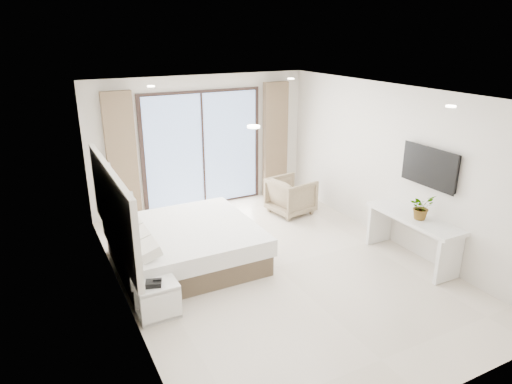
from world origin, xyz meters
TOP-DOWN VIEW (x-y plane):
  - ground at (0.00, 0.00)m, footprint 6.20×6.20m
  - room_shell at (-0.20, 0.82)m, footprint 4.62×6.22m
  - bed at (-1.22, 0.77)m, footprint 2.17×2.07m
  - nightstand at (-2.00, -0.42)m, footprint 0.52×0.43m
  - phone at (-2.04, -0.47)m, footprint 0.23×0.20m
  - console_desk at (2.04, -0.80)m, footprint 0.52×1.65m
  - plant at (2.04, -0.91)m, footprint 0.35×0.39m
  - armchair at (1.39, 1.83)m, footprint 0.85×0.89m

SIDE VIEW (x-z plane):
  - ground at x=0.00m, z-range 0.00..0.00m
  - nightstand at x=-2.00m, z-range 0.00..0.47m
  - bed at x=-1.22m, z-range -0.05..0.69m
  - armchair at x=1.39m, z-range 0.00..0.80m
  - phone at x=-2.04m, z-range 0.48..0.54m
  - console_desk at x=2.04m, z-range 0.18..0.95m
  - plant at x=2.04m, z-range 0.77..1.08m
  - room_shell at x=-0.20m, z-range 0.22..2.94m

